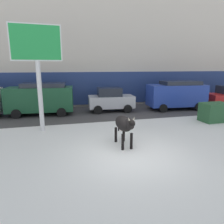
{
  "coord_description": "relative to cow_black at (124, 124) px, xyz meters",
  "views": [
    {
      "loc": [
        -2.59,
        -7.25,
        3.48
      ],
      "look_at": [
        0.01,
        3.03,
        1.1
      ],
      "focal_mm": 32.75,
      "sensor_mm": 36.0,
      "label": 1
    }
  ],
  "objects": [
    {
      "name": "car_darkgreen_van",
      "position": [
        -4.02,
        7.27,
        0.25
      ],
      "size": [
        4.73,
        2.4,
        2.32
      ],
      "color": "#194C2D",
      "rests_on": "ground"
    },
    {
      "name": "cow_black",
      "position": [
        0.0,
        0.0,
        0.0
      ],
      "size": [
        0.65,
        1.9,
        1.54
      ],
      "color": "black",
      "rests_on": "ground"
    },
    {
      "name": "ground_plane",
      "position": [
        -0.03,
        -0.96,
        -0.99
      ],
      "size": [
        120.0,
        120.0,
        0.0
      ],
      "primitive_type": "plane",
      "color": "white"
    },
    {
      "name": "car_blue_van",
      "position": [
        6.59,
        6.6,
        0.25
      ],
      "size": [
        4.73,
        2.4,
        2.32
      ],
      "color": "#233D9E",
      "rests_on": "ground"
    },
    {
      "name": "road_strip",
      "position": [
        -0.03,
        6.97,
        -0.99
      ],
      "size": [
        60.0,
        5.6,
        0.01
      ],
      "primitive_type": "cube",
      "color": "#423F3F",
      "rests_on": "ground"
    },
    {
      "name": "building_facade",
      "position": [
        -0.03,
        12.56,
        5.49
      ],
      "size": [
        44.0,
        6.1,
        13.0
      ],
      "color": "beige",
      "rests_on": "ground"
    },
    {
      "name": "car_silver_hatchback",
      "position": [
        1.18,
        7.18,
        -0.07
      ],
      "size": [
        3.62,
        2.14,
        1.86
      ],
      "color": "#B7BABF",
      "rests_on": "ground"
    },
    {
      "name": "billboard",
      "position": [
        -3.69,
        3.23,
        3.32
      ],
      "size": [
        2.53,
        0.39,
        5.56
      ],
      "color": "silver",
      "rests_on": "ground"
    },
    {
      "name": "dumpster",
      "position": [
        6.91,
        2.57,
        -0.39
      ],
      "size": [
        1.73,
        1.15,
        1.2
      ],
      "primitive_type": "cube",
      "rotation": [
        0.0,
        0.0,
        0.03
      ],
      "color": "#285633",
      "rests_on": "ground"
    },
    {
      "name": "pedestrian_near_billboard",
      "position": [
        2.97,
        9.67,
        -0.11
      ],
      "size": [
        0.36,
        0.24,
        1.73
      ],
      "color": "#282833",
      "rests_on": "ground"
    }
  ]
}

